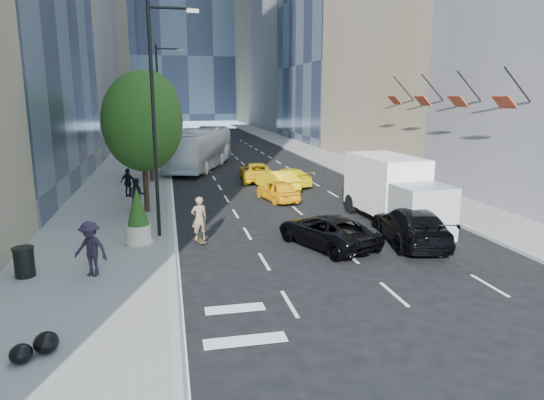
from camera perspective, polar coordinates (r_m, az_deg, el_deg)
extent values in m
plane|color=black|center=(19.57, 6.31, -6.69)|extent=(160.00, 160.00, 0.00)
cube|color=slate|center=(48.05, -15.74, 4.24)|extent=(6.00, 120.00, 0.15)
cube|color=slate|center=(50.54, 6.35, 4.99)|extent=(4.00, 120.00, 0.15)
cube|color=gray|center=(120.35, 1.49, 21.06)|extent=(20.00, 24.00, 50.00)
cylinder|color=black|center=(21.58, -13.73, 8.76)|extent=(0.16, 0.16, 10.00)
cylinder|color=black|center=(21.84, -11.86, 21.26)|extent=(1.80, 0.12, 0.12)
cube|color=#99998C|center=(21.86, -9.32, 21.08)|extent=(0.50, 0.22, 0.15)
cylinder|color=black|center=(39.57, -13.16, 10.16)|extent=(0.16, 0.16, 10.00)
cylinder|color=black|center=(39.71, -12.14, 17.01)|extent=(1.80, 0.12, 0.12)
cube|color=#99998C|center=(39.72, -10.78, 16.92)|extent=(0.50, 0.22, 0.15)
cylinder|color=black|center=(26.96, -14.62, 1.98)|extent=(0.30, 0.30, 3.15)
ellipsoid|color=#17350E|center=(26.61, -15.00, 8.90)|extent=(4.20, 4.20, 5.25)
cylinder|color=black|center=(36.84, -14.06, 4.82)|extent=(0.30, 0.30, 3.38)
ellipsoid|color=#17350E|center=(36.58, -14.34, 10.24)|extent=(4.50, 4.50, 5.62)
cylinder|color=black|center=(49.78, -13.64, 6.39)|extent=(0.30, 0.30, 2.93)
ellipsoid|color=#17350E|center=(49.59, -13.81, 9.87)|extent=(3.90, 3.90, 4.88)
cylinder|color=black|center=(57.66, -12.73, 8.31)|extent=(0.14, 0.14, 5.20)
imported|color=black|center=(57.58, -12.81, 9.90)|extent=(2.48, 0.53, 1.00)
cylinder|color=black|center=(27.53, 26.91, 12.02)|extent=(1.75, 0.08, 1.75)
cube|color=#9C3A24|center=(27.13, 25.65, 10.35)|extent=(0.64, 1.30, 0.64)
cylinder|color=black|center=(30.76, 22.17, 12.30)|extent=(1.75, 0.08, 1.75)
cube|color=#9C3A24|center=(30.40, 21.01, 10.79)|extent=(0.64, 1.30, 0.64)
cylinder|color=black|center=(34.16, 18.35, 12.47)|extent=(1.75, 0.08, 1.75)
cube|color=#9C3A24|center=(33.83, 17.28, 11.10)|extent=(0.64, 1.30, 0.64)
cylinder|color=black|center=(37.67, 15.22, 12.56)|extent=(1.75, 0.08, 1.75)
cube|color=#9C3A24|center=(37.38, 14.24, 11.32)|extent=(0.64, 1.30, 0.64)
imported|color=brown|center=(21.26, -8.54, -2.51)|extent=(0.79, 0.60, 1.93)
imported|color=black|center=(20.77, 6.46, -3.60)|extent=(3.97, 5.43, 1.37)
imported|color=black|center=(21.86, 16.04, -2.91)|extent=(3.10, 5.79, 1.60)
imported|color=#FFB10D|center=(29.59, 0.67, 1.15)|extent=(2.34, 4.08, 1.31)
imported|color=yellow|center=(32.83, 0.61, 2.31)|extent=(2.43, 4.45, 1.39)
imported|color=gold|center=(36.56, -1.85, 3.31)|extent=(2.65, 5.13, 1.38)
imported|color=#FFEC0D|center=(34.54, 1.90, 2.70)|extent=(3.06, 4.73, 1.28)
imported|color=white|center=(43.36, -8.51, 6.02)|extent=(6.94, 13.03, 3.55)
cube|color=silver|center=(25.64, 13.19, 1.97)|extent=(2.74, 4.89, 2.79)
cube|color=gray|center=(22.82, 17.29, -1.35)|extent=(2.49, 2.20, 2.38)
cylinder|color=black|center=(22.08, 15.37, -3.47)|extent=(0.42, 1.05, 1.03)
cylinder|color=black|center=(23.25, 19.99, -3.00)|extent=(0.42, 1.05, 1.03)
cylinder|color=black|center=(26.87, 9.34, -0.44)|extent=(0.42, 1.05, 1.03)
cylinder|color=black|center=(27.84, 13.41, -0.18)|extent=(0.42, 1.05, 1.03)
imported|color=black|center=(26.68, -15.54, 0.46)|extent=(1.02, 0.85, 1.90)
imported|color=black|center=(31.36, -16.55, 1.99)|extent=(1.12, 0.91, 1.79)
imported|color=#241D2B|center=(17.94, -20.56, -5.40)|extent=(1.46, 1.23, 1.95)
cylinder|color=black|center=(18.94, -27.13, -6.57)|extent=(0.67, 0.67, 1.00)
cylinder|color=beige|center=(21.37, -15.39, -3.89)|extent=(1.01, 1.01, 0.81)
cone|color=#17350E|center=(21.08, -15.57, -0.73)|extent=(0.91, 0.91, 1.61)
ellipsoid|color=black|center=(13.49, -25.04, -14.95)|extent=(0.60, 0.66, 0.51)
ellipsoid|color=black|center=(13.30, -27.44, -15.75)|extent=(0.53, 0.58, 0.45)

